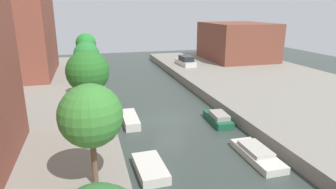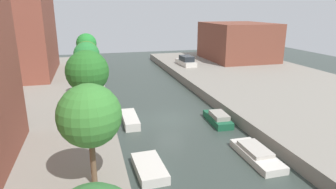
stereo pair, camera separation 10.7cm
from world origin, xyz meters
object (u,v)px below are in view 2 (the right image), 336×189
Objects in this scene: low_block_right at (238,41)px; street_tree_1 at (89,116)px; street_tree_5 at (86,44)px; moored_boat_left_3 at (130,119)px; moored_boat_left_2 at (149,168)px; moored_boat_right_3 at (218,119)px; street_tree_4 at (87,53)px; street_tree_2 at (87,72)px; street_tree_3 at (87,55)px; parked_car at (186,61)px; moored_boat_right_2 at (256,154)px.

low_block_right is 40.34m from street_tree_1.
street_tree_1 is 1.03× the size of street_tree_5.
street_tree_5 reaches higher than moored_boat_left_3.
moored_boat_left_2 is at bearing -90.11° from moored_boat_left_3.
street_tree_4 is at bearing 124.30° from moored_boat_right_3.
street_tree_1 reaches higher than street_tree_5.
street_tree_2 is at bearing 90.00° from street_tree_1.
street_tree_3 is at bearing -90.00° from street_tree_5.
moored_boat_left_3 is at bearing -81.50° from street_tree_5.
street_tree_5 is at bearing -178.62° from low_block_right.
low_block_right reaches higher than moored_boat_left_2.
street_tree_2 is 8.19m from moored_boat_left_2.
street_tree_3 is at bearing -146.34° from low_block_right.
street_tree_5 is 1.03× the size of parked_car.
low_block_right reaches higher than moored_boat_right_3.
moored_boat_right_3 is (-4.18, -20.93, -1.20)m from parked_car.
street_tree_1 reaches higher than parked_car.
street_tree_2 reaches higher than street_tree_5.
street_tree_4 is at bearing 90.00° from street_tree_3.
low_block_right is 2.08× the size of street_tree_2.
moored_boat_right_2 is at bearing -53.20° from street_tree_3.
moored_boat_left_2 is (3.16, -5.80, -4.84)m from street_tree_2.
street_tree_2 is at bearing -90.00° from street_tree_4.
parked_car is (-10.09, -2.83, -2.45)m from low_block_right.
street_tree_1 is 7.75m from street_tree_2.
street_tree_1 is 1.06× the size of parked_car.
street_tree_5 is 15.05m from parked_car.
street_tree_5 reaches higher than moored_boat_right_2.
street_tree_2 reaches higher than parked_car.
street_tree_1 is at bearing -90.00° from street_tree_5.
street_tree_2 is 26.09m from parked_car.
low_block_right reaches higher than street_tree_5.
street_tree_1 reaches higher than street_tree_4.
street_tree_2 is 23.58m from street_tree_5.
parked_car is (14.60, 13.61, -3.56)m from street_tree_3.
street_tree_4 reaches higher than moored_boat_right_2.
street_tree_1 is 11.25m from moored_boat_right_2.
street_tree_4 is 0.94× the size of street_tree_5.
moored_boat_left_2 is 7.07m from moored_boat_right_2.
low_block_right reaches higher than moored_boat_right_2.
street_tree_4 is (-24.69, -8.49, 0.19)m from low_block_right.
street_tree_2 is at bearing 149.82° from moored_boat_right_2.
moored_boat_right_3 is (10.42, -15.27, -3.85)m from street_tree_4.
moored_boat_right_3 is at bearing -65.78° from street_tree_5.
street_tree_1 is 0.95× the size of street_tree_3.
street_tree_1 reaches higher than moored_boat_right_2.
low_block_right is 27.96m from moored_boat_right_3.
low_block_right is at bearing 33.66° from street_tree_3.
street_tree_3 is 1.16× the size of street_tree_4.
moored_boat_right_2 is (10.23, -5.95, -4.82)m from street_tree_2.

